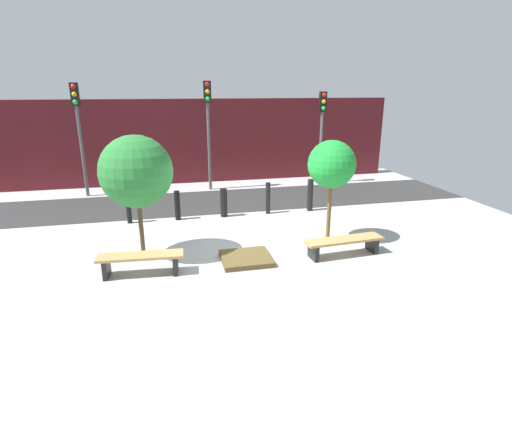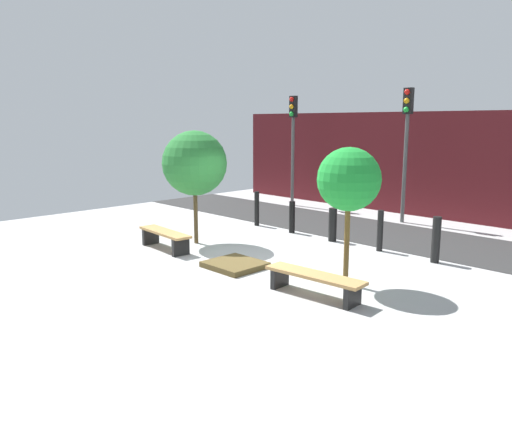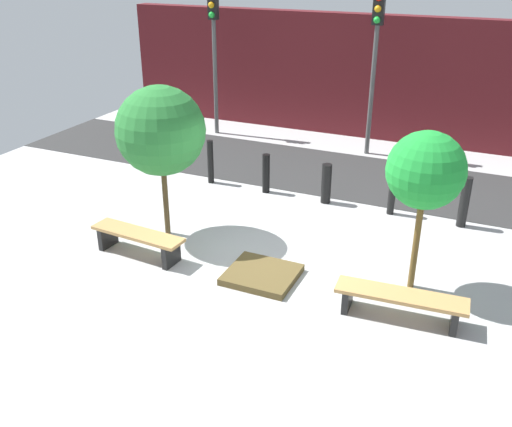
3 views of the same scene
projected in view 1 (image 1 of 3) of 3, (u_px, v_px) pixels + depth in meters
ground_plane at (243, 253)px, 9.78m from camera, size 18.00×18.00×0.00m
road_strip at (217, 201)px, 14.26m from camera, size 18.00×3.07×0.01m
building_facade at (205, 141)px, 16.90m from camera, size 16.20×0.50×3.45m
bench_left at (141, 260)px, 8.58m from camera, size 1.84×0.57×0.47m
bench_right at (344, 243)px, 9.59m from camera, size 1.97×0.59×0.43m
planter_bed at (246, 258)px, 9.35m from camera, size 1.16×1.06×0.12m
tree_behind_left_bench at (136, 172)px, 8.96m from camera, size 1.65×1.65×2.91m
tree_behind_right_bench at (332, 165)px, 9.97m from camera, size 1.21×1.21×2.66m
bollard_far_left at (128, 206)px, 11.84m from camera, size 0.15×0.15×1.04m
bollard_left at (177, 205)px, 12.16m from camera, size 0.17×0.17×0.91m
bollard_center at (224, 203)px, 12.47m from camera, size 0.22×0.22×0.89m
bollard_right at (268, 198)px, 12.76m from camera, size 0.15×0.15×1.01m
bollard_far_right at (310, 195)px, 13.06m from camera, size 0.19×0.19×1.05m
traffic_light_west at (78, 120)px, 14.13m from camera, size 0.28×0.27×4.05m
traffic_light_mid_west at (208, 117)px, 15.10m from camera, size 0.28×0.27×4.13m
traffic_light_mid_east at (322, 121)px, 16.16m from camera, size 0.28×0.27×3.74m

